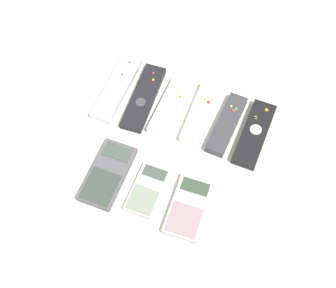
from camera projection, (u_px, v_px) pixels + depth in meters
name	position (u px, v px, depth m)	size (l,w,h in m)	color
ground_plane	(165.00, 154.00, 1.05)	(3.00, 3.00, 0.00)	beige
remote_0	(117.00, 88.00, 1.13)	(0.05, 0.19, 0.02)	silver
remote_1	(144.00, 97.00, 1.12)	(0.07, 0.19, 0.02)	black
remote_2	(171.00, 108.00, 1.10)	(0.06, 0.16, 0.02)	white
remote_3	(201.00, 114.00, 1.09)	(0.05, 0.17, 0.02)	white
remote_4	(227.00, 124.00, 1.08)	(0.05, 0.17, 0.02)	#333338
remote_5	(254.00, 134.00, 1.06)	(0.06, 0.17, 0.02)	black
calculator_0	(108.00, 174.00, 1.02)	(0.08, 0.16, 0.02)	#4C4C51
calculator_1	(148.00, 190.00, 1.00)	(0.07, 0.12, 0.01)	#B2B2B7
calculator_2	(189.00, 208.00, 0.98)	(0.08, 0.14, 0.02)	#B2B2B7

